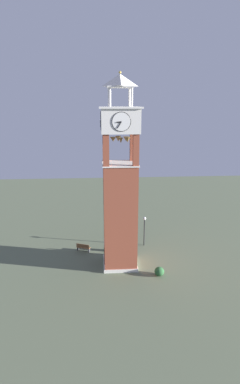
% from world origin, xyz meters
% --- Properties ---
extents(ground, '(80.00, 80.00, 0.00)m').
position_xyz_m(ground, '(0.00, 0.00, 0.00)').
color(ground, '#5B664C').
extents(clock_tower, '(3.92, 3.92, 19.46)m').
position_xyz_m(clock_tower, '(-0.00, -0.00, 7.95)').
color(clock_tower, brown).
rests_on(clock_tower, ground).
extents(park_bench, '(1.00, 1.65, 0.95)m').
position_xyz_m(park_bench, '(-3.32, -4.08, 0.48)').
color(park_bench, brown).
rests_on(park_bench, ground).
extents(lamp_post, '(0.36, 0.36, 3.67)m').
position_xyz_m(lamp_post, '(-4.38, 3.23, 2.56)').
color(lamp_post, black).
rests_on(lamp_post, ground).
extents(trash_bin, '(0.52, 0.52, 0.80)m').
position_xyz_m(trash_bin, '(-3.26, -1.36, 0.40)').
color(trash_bin, '#38513D').
rests_on(trash_bin, ground).
extents(shrub_near_entry, '(0.98, 0.98, 0.92)m').
position_xyz_m(shrub_near_entry, '(2.50, 3.79, 0.46)').
color(shrub_near_entry, '#28562D').
rests_on(shrub_near_entry, ground).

